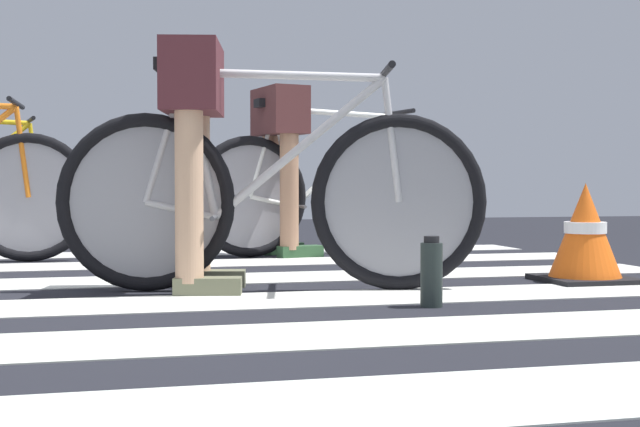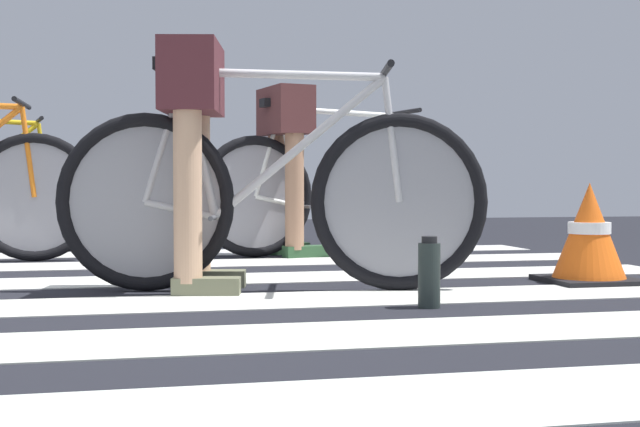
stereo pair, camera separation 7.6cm
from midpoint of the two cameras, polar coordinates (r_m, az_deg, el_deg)
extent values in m
cube|color=black|center=(3.39, -12.52, -5.56)|extent=(18.00, 14.00, 0.02)
cube|color=silver|center=(1.65, -14.33, -13.09)|extent=(5.20, 0.44, 0.00)
cube|color=beige|center=(2.41, -9.81, -8.31)|extent=(5.20, 0.44, 0.00)
cube|color=silver|center=(3.15, -10.03, -5.89)|extent=(5.20, 0.44, 0.00)
cube|color=silver|center=(3.90, -13.37, -4.40)|extent=(5.20, 0.44, 0.00)
cube|color=silver|center=(4.68, -12.90, -3.35)|extent=(5.20, 0.44, 0.00)
cube|color=silver|center=(5.42, -13.76, -2.65)|extent=(5.20, 0.44, 0.00)
torus|color=black|center=(3.52, -12.08, 0.73)|extent=(0.71, 0.20, 0.72)
torus|color=black|center=(3.49, 4.66, 0.75)|extent=(0.71, 0.20, 0.72)
cylinder|color=gray|center=(3.52, -12.08, 0.73)|extent=(0.60, 0.13, 0.61)
cylinder|color=gray|center=(3.49, 4.66, 0.75)|extent=(0.60, 0.13, 0.61)
cylinder|color=#BCBBBE|center=(3.49, -2.93, 9.15)|extent=(0.79, 0.19, 0.05)
cylinder|color=#BCBBBE|center=(3.47, -1.93, 4.39)|extent=(0.69, 0.17, 0.59)
cylinder|color=#BCBBBE|center=(3.49, -8.53, 4.52)|extent=(0.16, 0.06, 0.59)
cylinder|color=#BCBBBE|center=(3.50, -9.82, 0.24)|extent=(0.29, 0.08, 0.09)
cylinder|color=#BCBBBE|center=(3.51, -10.82, 4.98)|extent=(0.19, 0.06, 0.53)
cylinder|color=#BCBBBE|center=(3.49, 4.18, 4.86)|extent=(0.09, 0.05, 0.50)
cube|color=black|center=(3.53, -9.54, 9.71)|extent=(0.25, 0.14, 0.05)
cylinder|color=black|center=(3.51, 3.70, 9.28)|extent=(0.13, 0.52, 0.03)
cylinder|color=#4C4C51|center=(3.48, -7.53, -0.25)|extent=(0.09, 0.34, 0.02)
cylinder|color=tan|center=(3.63, -8.75, 3.05)|extent=(0.11, 0.11, 0.90)
cylinder|color=tan|center=(3.35, -9.31, 3.14)|extent=(0.11, 0.11, 0.90)
cube|color=#502329|center=(3.51, -9.05, 8.82)|extent=(0.30, 0.45, 0.28)
cube|color=#6A6C50|center=(3.64, -7.61, -4.30)|extent=(0.27, 0.15, 0.07)
cube|color=#6A6C50|center=(3.36, -8.08, -4.82)|extent=(0.27, 0.15, 0.07)
torus|color=black|center=(5.05, -19.15, 1.02)|extent=(0.72, 0.08, 0.72)
cylinder|color=gray|center=(5.05, -19.15, 1.02)|extent=(0.61, 0.03, 0.61)
cylinder|color=orange|center=(5.05, -19.52, 3.85)|extent=(0.09, 0.03, 0.50)
cylinder|color=black|center=(5.07, -19.89, 6.89)|extent=(0.04, 0.52, 0.03)
torus|color=black|center=(5.07, -5.07, 1.12)|extent=(0.71, 0.20, 0.72)
torus|color=black|center=(5.50, 4.94, 1.18)|extent=(0.71, 0.20, 0.72)
cylinder|color=gray|center=(5.07, -5.07, 1.12)|extent=(0.60, 0.13, 0.61)
cylinder|color=gray|center=(5.50, 4.94, 1.18)|extent=(0.60, 0.13, 0.61)
cylinder|color=white|center=(5.30, 0.63, 6.68)|extent=(0.79, 0.20, 0.05)
cylinder|color=white|center=(5.32, 1.21, 3.53)|extent=(0.69, 0.18, 0.59)
cylinder|color=white|center=(5.15, -2.78, 3.70)|extent=(0.16, 0.06, 0.59)
cylinder|color=white|center=(5.12, -3.60, 0.79)|extent=(0.29, 0.09, 0.09)
cylinder|color=white|center=(5.10, -4.23, 4.05)|extent=(0.19, 0.06, 0.53)
cylinder|color=white|center=(5.49, 4.67, 3.79)|extent=(0.09, 0.05, 0.50)
cube|color=black|center=(5.15, -3.40, 7.27)|extent=(0.25, 0.14, 0.05)
cylinder|color=black|center=(5.49, 4.41, 6.61)|extent=(0.13, 0.51, 0.03)
cylinder|color=#4C4C51|center=(5.17, -2.16, 0.48)|extent=(0.09, 0.34, 0.02)
cylinder|color=#A87A5B|center=(5.27, -3.66, 2.77)|extent=(0.11, 0.11, 0.91)
cylinder|color=#A87A5B|center=(5.01, -2.47, 2.82)|extent=(0.11, 0.11, 0.91)
cube|color=#502929|center=(5.15, -3.09, 6.77)|extent=(0.30, 0.45, 0.28)
cube|color=#2C5230|center=(5.31, -2.95, -2.33)|extent=(0.28, 0.15, 0.07)
cube|color=#2C5230|center=(5.05, -1.73, -2.55)|extent=(0.28, 0.15, 0.07)
torus|color=black|center=(6.39, -18.41, 1.19)|extent=(0.71, 0.18, 0.72)
cylinder|color=gray|center=(6.39, -18.41, 1.19)|extent=(0.60, 0.12, 0.61)
cylinder|color=yellow|center=(6.39, -18.70, 3.43)|extent=(0.09, 0.04, 0.50)
cylinder|color=black|center=(6.40, -18.99, 5.85)|extent=(0.12, 0.52, 0.03)
cylinder|color=#242E2B|center=(3.04, 6.72, -4.07)|extent=(0.08, 0.08, 0.22)
cylinder|color=black|center=(3.02, 6.72, -1.73)|extent=(0.05, 0.05, 0.02)
cube|color=black|center=(3.96, 16.64, -4.20)|extent=(0.38, 0.38, 0.02)
cone|color=#EA5B14|center=(3.94, 16.67, -1.22)|extent=(0.33, 0.33, 0.44)
cylinder|color=white|center=(3.94, 16.67, -0.90)|extent=(0.18, 0.18, 0.05)
camera|label=1|loc=(0.04, -103.52, -0.45)|focal=48.36mm
camera|label=2|loc=(0.04, 76.48, 0.45)|focal=48.36mm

